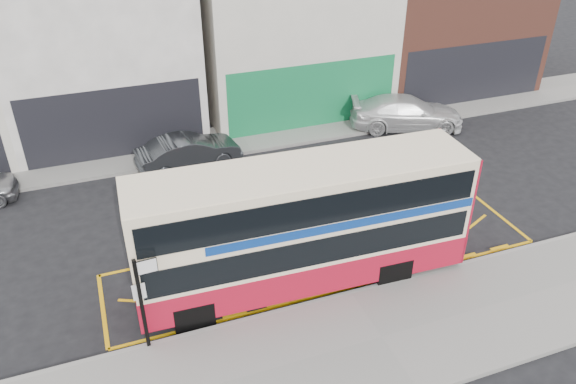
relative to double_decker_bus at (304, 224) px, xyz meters
name	(u,v)px	position (x,y,z in m)	size (l,w,h in m)	color
ground	(345,288)	(1.06, -0.82, -2.08)	(120.00, 120.00, 0.00)	black
pavement	(382,339)	(1.06, -3.12, -2.01)	(40.00, 4.00, 0.15)	gray
kerb	(351,294)	(1.06, -1.19, -2.01)	(40.00, 0.15, 0.15)	gray
far_pavement	(243,138)	(1.06, 10.18, -2.01)	(50.00, 3.00, 0.15)	gray
road_markings	(324,257)	(1.06, 0.78, -2.08)	(14.00, 3.40, 0.01)	#EFAA0C
terrace_left	(92,13)	(-4.44, 14.17, 3.24)	(8.00, 8.01, 11.80)	white
terrace_green_shop	(284,2)	(4.56, 14.17, 2.99)	(9.00, 8.01, 11.30)	beige
double_decker_bus	(304,224)	(0.00, 0.00, 0.00)	(10.00, 2.69, 3.96)	#FFE9C2
bus_stop_post	(142,295)	(-4.84, -1.21, -0.21)	(0.71, 0.13, 2.85)	black
car_grey	(189,152)	(-1.77, 8.42, -1.37)	(1.50, 4.30, 1.42)	#393C40
car_white	(407,113)	(8.77, 8.75, -1.31)	(2.16, 5.32, 1.54)	silver
street_tree_right	(360,49)	(7.60, 11.68, 1.06)	(2.14, 2.14, 4.61)	black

